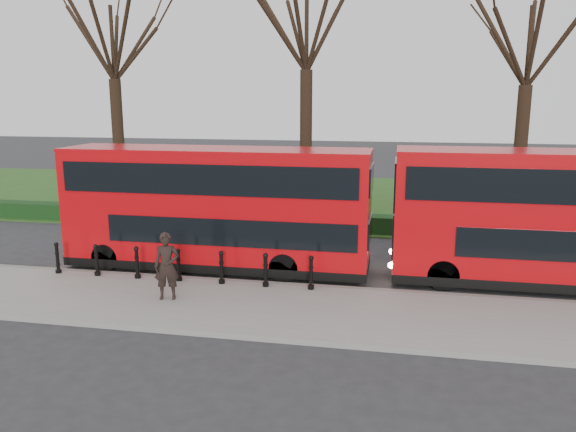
% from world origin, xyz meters
% --- Properties ---
extents(ground, '(120.00, 120.00, 0.00)m').
position_xyz_m(ground, '(0.00, 0.00, 0.00)').
color(ground, '#28282B').
rests_on(ground, ground).
extents(pavement, '(60.00, 4.00, 0.15)m').
position_xyz_m(pavement, '(0.00, -3.00, 0.07)').
color(pavement, gray).
rests_on(pavement, ground).
extents(kerb, '(60.00, 0.25, 0.16)m').
position_xyz_m(kerb, '(0.00, -1.00, 0.07)').
color(kerb, slate).
rests_on(kerb, ground).
extents(grass_verge, '(60.00, 18.00, 0.06)m').
position_xyz_m(grass_verge, '(0.00, 15.00, 0.03)').
color(grass_verge, '#274A18').
rests_on(grass_verge, ground).
extents(hedge, '(60.00, 0.90, 0.80)m').
position_xyz_m(hedge, '(0.00, 6.80, 0.40)').
color(hedge, black).
rests_on(hedge, ground).
extents(yellow_line_outer, '(60.00, 0.10, 0.01)m').
position_xyz_m(yellow_line_outer, '(0.00, -0.70, 0.01)').
color(yellow_line_outer, yellow).
rests_on(yellow_line_outer, ground).
extents(yellow_line_inner, '(60.00, 0.10, 0.01)m').
position_xyz_m(yellow_line_inner, '(0.00, -0.50, 0.01)').
color(yellow_line_inner, yellow).
rests_on(yellow_line_inner, ground).
extents(tree_left, '(7.91, 7.91, 12.36)m').
position_xyz_m(tree_left, '(-8.00, 10.00, 8.99)').
color(tree_left, black).
rests_on(tree_left, ground).
extents(tree_mid, '(8.35, 8.35, 13.05)m').
position_xyz_m(tree_mid, '(2.00, 10.00, 9.49)').
color(tree_mid, black).
rests_on(tree_mid, ground).
extents(tree_right, '(7.47, 7.47, 11.67)m').
position_xyz_m(tree_right, '(12.00, 10.00, 8.48)').
color(tree_right, black).
rests_on(tree_right, ground).
extents(bollard_row, '(8.65, 0.15, 1.00)m').
position_xyz_m(bollard_row, '(-0.23, -1.35, 0.65)').
color(bollard_row, black).
rests_on(bollard_row, pavement).
extents(bus_lead, '(10.52, 2.42, 4.18)m').
position_xyz_m(bus_lead, '(0.40, 0.70, 2.11)').
color(bus_lead, '#BE060C').
rests_on(bus_lead, ground).
extents(bus_rear, '(10.74, 2.47, 4.27)m').
position_xyz_m(bus_rear, '(11.77, 0.85, 2.15)').
color(bus_rear, '#BE060C').
rests_on(bus_rear, ground).
extents(pedestrian, '(0.80, 0.62, 1.96)m').
position_xyz_m(pedestrian, '(0.08, -2.96, 1.13)').
color(pedestrian, black).
rests_on(pedestrian, pavement).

